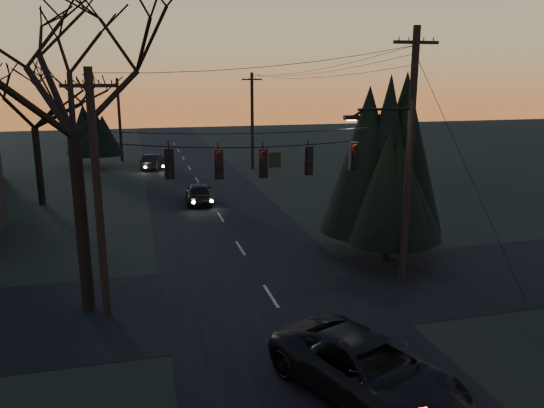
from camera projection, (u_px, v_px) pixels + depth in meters
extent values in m
cube|color=black|center=(226.00, 226.00, 29.65)|extent=(8.00, 120.00, 0.02)
cube|color=black|center=(271.00, 296.00, 20.24)|extent=(60.00, 7.00, 0.02)
cylinder|color=black|center=(264.00, 137.00, 18.74)|extent=(11.50, 0.04, 0.04)
cylinder|color=black|center=(82.00, 227.00, 18.41)|extent=(0.44, 0.44, 6.21)
cylinder|color=black|center=(387.00, 242.00, 24.23)|extent=(0.36, 0.36, 1.60)
cone|color=black|center=(391.00, 165.00, 23.39)|extent=(4.46, 4.46, 6.31)
cylinder|color=black|center=(39.00, 167.00, 34.22)|extent=(0.44, 0.44, 5.00)
cylinder|color=black|center=(94.00, 158.00, 48.91)|extent=(0.36, 0.36, 1.60)
cone|color=black|center=(92.00, 131.00, 48.32)|extent=(3.97, 3.97, 4.20)
imported|color=black|center=(367.00, 370.00, 13.74)|extent=(4.62, 6.25, 1.58)
imported|color=black|center=(199.00, 193.00, 34.96)|extent=(1.87, 4.15, 1.38)
imported|color=black|center=(153.00, 162.00, 47.85)|extent=(2.39, 4.29, 1.34)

